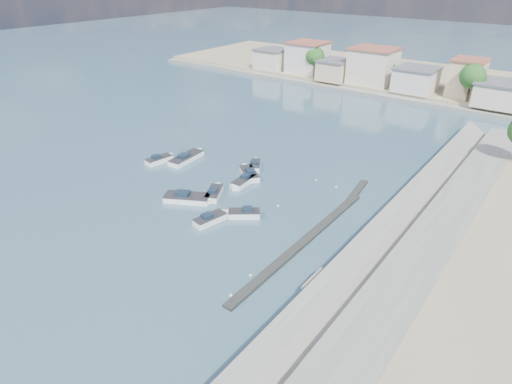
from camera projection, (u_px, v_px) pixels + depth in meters
ground at (362, 147)px, 71.82m from camera, size 400.00×400.00×0.00m
seawall_walkway at (419, 262)px, 42.51m from camera, size 5.00×90.00×1.80m
breakwater at (316, 231)px, 48.83m from camera, size 2.00×31.02×0.35m
far_shore_land at (451, 83)px, 108.07m from camera, size 160.00×40.00×1.40m
far_shore_quay at (423, 103)px, 93.44m from camera, size 160.00×2.50×0.80m
far_town at (488, 84)px, 89.75m from camera, size 113.01×12.80×8.35m
shore_trees at (466, 85)px, 84.22m from camera, size 74.56×38.32×7.92m
motorboat_a at (214, 193)px, 56.53m from camera, size 3.41×4.48×1.48m
motorboat_b at (212, 219)px, 50.66m from camera, size 2.40×4.59×1.48m
motorboat_c at (249, 173)px, 61.84m from camera, size 4.95×4.34×1.48m
motorboat_d at (242, 214)px, 51.69m from camera, size 3.95×3.58×1.48m
motorboat_e at (160, 160)px, 66.17m from camera, size 2.28×4.77×1.48m
motorboat_f at (255, 165)px, 64.33m from camera, size 3.21×3.77×1.48m
motorboat_g at (243, 182)px, 59.28m from camera, size 1.94×4.85×1.48m
motorboat_h at (190, 198)px, 55.13m from camera, size 6.33×4.87×1.48m
sailboat at (188, 157)px, 66.84m from camera, size 2.76×7.10×9.00m
mooring_buoys at (309, 219)px, 51.36m from camera, size 13.16×25.93×0.31m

